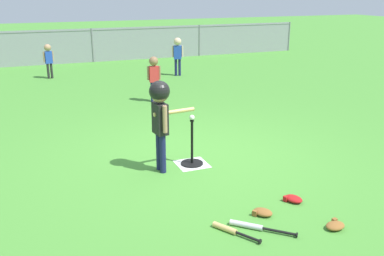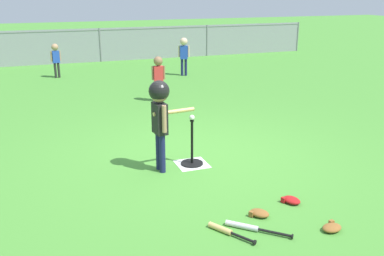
% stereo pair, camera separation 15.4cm
% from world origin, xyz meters
% --- Properties ---
extents(ground_plane, '(60.00, 60.00, 0.00)m').
position_xyz_m(ground_plane, '(0.00, 0.00, 0.00)').
color(ground_plane, '#478C33').
extents(home_plate, '(0.44, 0.44, 0.01)m').
position_xyz_m(home_plate, '(-0.22, -0.26, 0.00)').
color(home_plate, white).
rests_on(home_plate, ground_plane).
extents(batting_tee, '(0.32, 0.32, 0.67)m').
position_xyz_m(batting_tee, '(-0.22, -0.26, 0.11)').
color(batting_tee, black).
rests_on(batting_tee, ground_plane).
extents(baseball_on_tee, '(0.07, 0.07, 0.07)m').
position_xyz_m(baseball_on_tee, '(-0.22, -0.26, 0.70)').
color(baseball_on_tee, white).
rests_on(baseball_on_tee, batting_tee).
extents(batter_child, '(0.65, 0.36, 1.27)m').
position_xyz_m(batter_child, '(-0.70, -0.32, 0.91)').
color(batter_child, '#191E4C').
rests_on(batter_child, ground_plane).
extents(fielder_near_right, '(0.28, 0.19, 0.97)m').
position_xyz_m(fielder_near_right, '(-1.63, 7.06, 0.62)').
color(fielder_near_right, '#262626').
rests_on(fielder_near_right, ground_plane).
extents(fielder_deep_left, '(0.30, 0.20, 1.01)m').
position_xyz_m(fielder_deep_left, '(0.34, 3.42, 0.65)').
color(fielder_deep_left, '#191E4C').
rests_on(fielder_deep_left, ground_plane).
extents(fielder_deep_center, '(0.31, 0.22, 1.10)m').
position_xyz_m(fielder_deep_center, '(1.88, 6.11, 0.71)').
color(fielder_deep_center, '#191E4C').
rests_on(fielder_deep_center, ground_plane).
extents(spare_bat_silver, '(0.56, 0.53, 0.06)m').
position_xyz_m(spare_bat_silver, '(-0.28, -2.13, 0.03)').
color(spare_bat_silver, silver).
rests_on(spare_bat_silver, ground_plane).
extents(spare_bat_wood, '(0.34, 0.51, 0.06)m').
position_xyz_m(spare_bat_wood, '(-0.54, -2.10, 0.03)').
color(spare_bat_wood, '#DBB266').
rests_on(spare_bat_wood, ground_plane).
extents(glove_by_plate, '(0.24, 0.20, 0.07)m').
position_xyz_m(glove_by_plate, '(0.53, -2.45, 0.04)').
color(glove_by_plate, brown).
rests_on(glove_by_plate, ground_plane).
extents(glove_near_bats, '(0.23, 0.26, 0.07)m').
position_xyz_m(glove_near_bats, '(0.47, -1.77, 0.04)').
color(glove_near_bats, '#B21919').
rests_on(glove_near_bats, ground_plane).
extents(glove_tossed_aside, '(0.26, 0.27, 0.07)m').
position_xyz_m(glove_tossed_aside, '(-0.04, -1.92, 0.04)').
color(glove_tossed_aside, brown).
rests_on(glove_tossed_aside, ground_plane).
extents(outfield_fence, '(16.06, 0.06, 1.15)m').
position_xyz_m(outfield_fence, '(0.00, 9.54, 0.62)').
color(outfield_fence, slate).
rests_on(outfield_fence, ground_plane).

